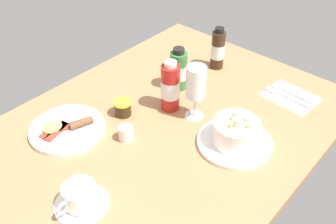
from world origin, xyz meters
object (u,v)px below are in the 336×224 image
at_px(sauce_bottle_brown, 218,50).
at_px(breakfast_plate, 66,129).
at_px(sauce_bottle_green, 178,70).
at_px(sauce_bottle_red, 170,87).
at_px(jam_jar, 123,108).
at_px(porridge_bowl, 236,134).
at_px(creamer_jug, 126,133).
at_px(coffee_cup, 80,197).
at_px(cutlery_setting, 290,96).
at_px(wine_glass, 196,85).

height_order(sauce_bottle_brown, breakfast_plate, sauce_bottle_brown).
distance_m(sauce_bottle_green, sauce_bottle_brown, 0.20).
height_order(sauce_bottle_red, breakfast_plate, sauce_bottle_red).
distance_m(jam_jar, breakfast_plate, 0.18).
distance_m(porridge_bowl, sauce_bottle_brown, 0.42).
bearing_deg(sauce_bottle_green, sauce_bottle_red, -152.45).
distance_m(creamer_jug, sauce_bottle_green, 0.31).
distance_m(creamer_jug, breakfast_plate, 0.19).
xyz_separation_m(coffee_cup, breakfast_plate, (0.15, 0.25, -0.02)).
relative_size(porridge_bowl, sauce_bottle_green, 1.43).
bearing_deg(creamer_jug, cutlery_setting, -27.06).
bearing_deg(sauce_bottle_brown, creamer_jug, -175.93).
xyz_separation_m(sauce_bottle_green, breakfast_plate, (-0.40, 0.10, -0.06)).
distance_m(coffee_cup, wine_glass, 0.46).
bearing_deg(wine_glass, creamer_jug, 159.03).
height_order(wine_glass, sauce_bottle_green, wine_glass).
xyz_separation_m(cutlery_setting, sauce_bottle_red, (-0.31, 0.26, 0.08)).
xyz_separation_m(cutlery_setting, sauce_bottle_brown, (-0.01, 0.30, 0.07)).
xyz_separation_m(creamer_jug, sauce_bottle_brown, (0.50, 0.04, 0.05)).
bearing_deg(sauce_bottle_brown, sauce_bottle_green, 173.47).
height_order(coffee_cup, sauce_bottle_green, sauce_bottle_green).
bearing_deg(sauce_bottle_red, porridge_bowl, -91.96).
height_order(coffee_cup, wine_glass, wine_glass).
distance_m(coffee_cup, sauce_bottle_red, 0.45).
bearing_deg(porridge_bowl, sauce_bottle_green, 69.79).
distance_m(coffee_cup, breakfast_plate, 0.29).
distance_m(jam_jar, sauce_bottle_red, 0.16).
height_order(sauce_bottle_red, sauce_bottle_brown, sauce_bottle_red).
relative_size(wine_glass, breakfast_plate, 0.80).
xyz_separation_m(cutlery_setting, creamer_jug, (-0.51, 0.26, 0.02)).
relative_size(sauce_bottle_green, sauce_bottle_red, 0.89).
distance_m(wine_glass, breakfast_plate, 0.41).
bearing_deg(coffee_cup, porridge_bowl, -20.49).
bearing_deg(breakfast_plate, creamer_jug, -59.78).
relative_size(creamer_jug, wine_glass, 0.29).
height_order(porridge_bowl, cutlery_setting, porridge_bowl).
xyz_separation_m(creamer_jug, breakfast_plate, (-0.09, 0.16, -0.01)).
bearing_deg(sauce_bottle_brown, cutlery_setting, -88.34).
distance_m(cutlery_setting, breakfast_plate, 0.74).
relative_size(porridge_bowl, coffee_cup, 1.59).
bearing_deg(coffee_cup, sauce_bottle_green, 15.11).
relative_size(cutlery_setting, creamer_jug, 3.43).
relative_size(sauce_bottle_brown, breakfast_plate, 0.71).
distance_m(cutlery_setting, wine_glass, 0.36).
height_order(coffee_cup, sauce_bottle_brown, sauce_bottle_brown).
height_order(jam_jar, sauce_bottle_brown, sauce_bottle_brown).
xyz_separation_m(wine_glass, sauce_bottle_green, (0.09, 0.14, -0.05)).
bearing_deg(breakfast_plate, sauce_bottle_red, -28.15).
bearing_deg(coffee_cup, wine_glass, 0.76).
relative_size(porridge_bowl, breakfast_plate, 0.96).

